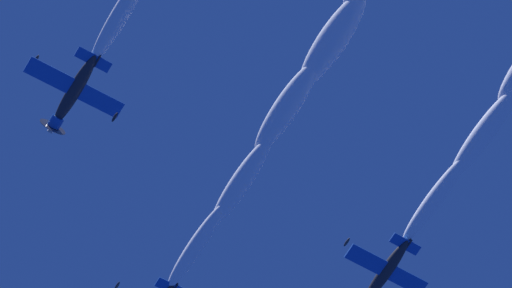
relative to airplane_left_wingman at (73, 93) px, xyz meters
The scene contains 3 objects.
airplane_left_wingman is the anchor object (origin of this frame).
airplane_right_wingman 28.61m from the airplane_left_wingman, 34.52° to the left, with size 7.09×6.93×2.69m.
smoke_trail_lead 22.12m from the airplane_left_wingman, 12.62° to the right, with size 26.70×36.06×4.06m.
Camera 1 is at (6.91, -26.10, 1.59)m, focal length 63.54 mm.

